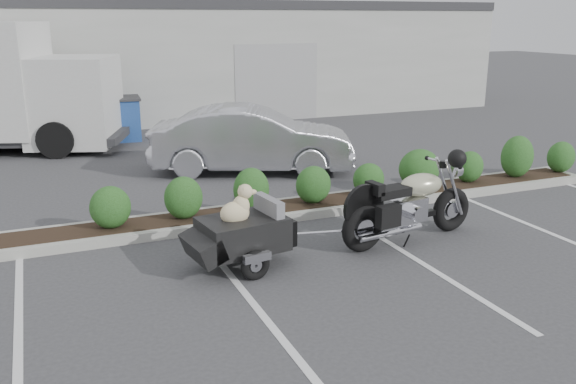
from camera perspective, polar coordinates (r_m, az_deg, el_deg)
name	(u,v)px	position (r m, az deg, el deg)	size (l,w,h in m)	color
ground	(326,258)	(9.10, 3.58, -6.20)	(90.00, 90.00, 0.00)	#38383A
planter_kerb	(322,205)	(11.35, 3.22, -1.24)	(12.00, 1.00, 0.15)	#9E9E93
building	(133,56)	(24.87, -14.31, 12.21)	(26.00, 10.00, 4.00)	#9EA099
motorcycle	(410,205)	(9.77, 11.39, -1.23)	(2.58, 0.99, 1.49)	black
pet_trailer	(242,233)	(8.62, -4.36, -3.82)	(2.09, 1.18, 1.23)	black
sedan	(252,140)	(13.98, -3.35, 4.91)	(1.59, 4.57, 1.51)	#B9B9C0
dumpster	(108,119)	(18.48, -16.52, 6.59)	(1.97, 1.44, 1.23)	navy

